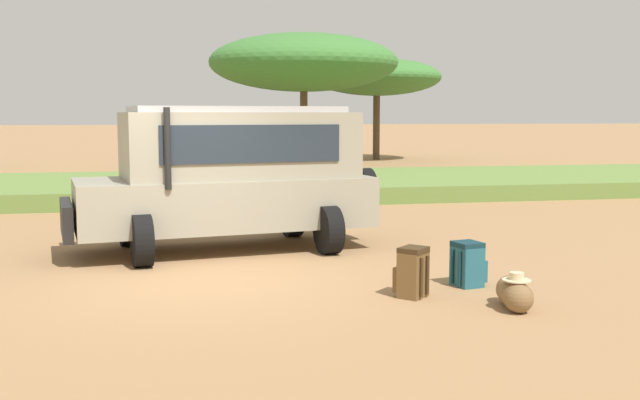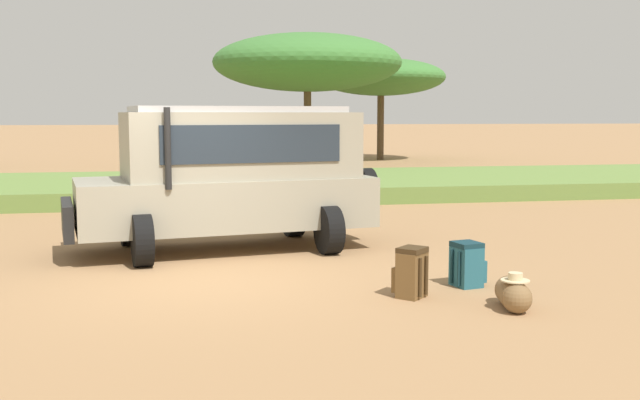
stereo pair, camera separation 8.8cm
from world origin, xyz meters
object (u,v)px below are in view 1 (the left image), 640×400
object	(u,v)px
backpack_beside_front_wheel	(412,273)
acacia_tree_right_mid	(304,63)
acacia_tree_far_right	(377,77)
backpack_cluster_center	(468,264)
safari_vehicle	(231,174)
duffel_bag_low_black_case	(514,293)

from	to	relation	value
backpack_beside_front_wheel	acacia_tree_right_mid	distance (m)	22.05
acacia_tree_far_right	backpack_beside_front_wheel	bearing A→B (deg)	-104.73
backpack_beside_front_wheel	backpack_cluster_center	world-z (taller)	backpack_beside_front_wheel
backpack_beside_front_wheel	acacia_tree_far_right	world-z (taller)	acacia_tree_far_right
safari_vehicle	acacia_tree_far_right	size ratio (longest dim) A/B	0.80
backpack_cluster_center	acacia_tree_far_right	bearing A→B (deg)	76.86
backpack_beside_front_wheel	duffel_bag_low_black_case	distance (m)	1.29
safari_vehicle	duffel_bag_low_black_case	size ratio (longest dim) A/B	6.83
backpack_beside_front_wheel	acacia_tree_right_mid	bearing A→B (deg)	83.49
acacia_tree_far_right	acacia_tree_right_mid	bearing A→B (deg)	-127.00
safari_vehicle	acacia_tree_right_mid	size ratio (longest dim) A/B	0.71
safari_vehicle	duffel_bag_low_black_case	world-z (taller)	safari_vehicle
safari_vehicle	backpack_beside_front_wheel	size ratio (longest dim) A/B	8.49
safari_vehicle	backpack_cluster_center	distance (m)	4.58
backpack_cluster_center	acacia_tree_right_mid	world-z (taller)	acacia_tree_right_mid
safari_vehicle	backpack_cluster_center	bearing A→B (deg)	-49.54
backpack_beside_front_wheel	duffel_bag_low_black_case	size ratio (longest dim) A/B	0.80
backpack_cluster_center	duffel_bag_low_black_case	xyz separation A→B (m)	(0.10, -1.21, -0.11)
backpack_beside_front_wheel	backpack_cluster_center	xyz separation A→B (m)	(0.93, 0.44, -0.02)
backpack_cluster_center	acacia_tree_far_right	size ratio (longest dim) A/B	0.09
backpack_cluster_center	acacia_tree_right_mid	size ratio (longest dim) A/B	0.08
backpack_cluster_center	duffel_bag_low_black_case	bearing A→B (deg)	-85.48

